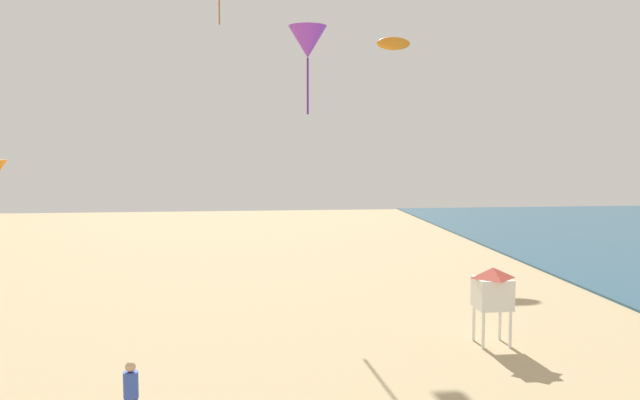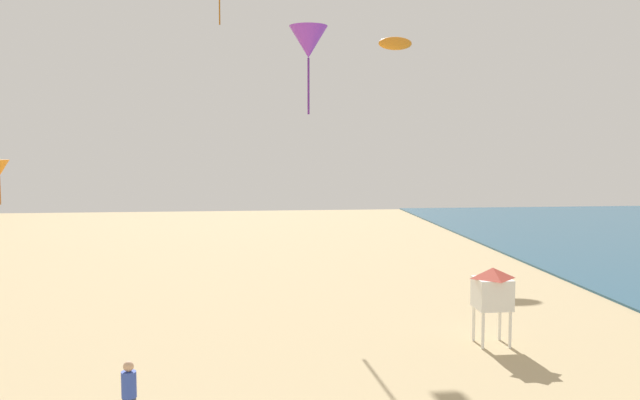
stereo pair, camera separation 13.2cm
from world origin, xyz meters
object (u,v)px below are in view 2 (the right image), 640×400
(kite_flyer, at_px, (129,392))
(kite_purple_delta, at_px, (308,42))
(kite_orange_parafoil_2, at_px, (395,43))
(lifeguard_stand, at_px, (492,289))

(kite_flyer, relative_size, kite_purple_delta, 0.42)
(kite_flyer, bearing_deg, kite_purple_delta, 124.98)
(kite_orange_parafoil_2, bearing_deg, lifeguard_stand, -94.57)
(kite_flyer, xyz_separation_m, lifeguard_stand, (10.63, 5.63, 0.92))
(kite_orange_parafoil_2, bearing_deg, kite_purple_delta, -116.59)
(kite_orange_parafoil_2, xyz_separation_m, kite_purple_delta, (-7.04, -14.07, -2.09))
(lifeguard_stand, bearing_deg, kite_flyer, -143.02)
(lifeguard_stand, distance_m, kite_orange_parafoil_2, 26.50)
(lifeguard_stand, bearing_deg, kite_purple_delta, 126.76)
(lifeguard_stand, xyz_separation_m, kite_purple_delta, (-5.14, 9.79, 9.28))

